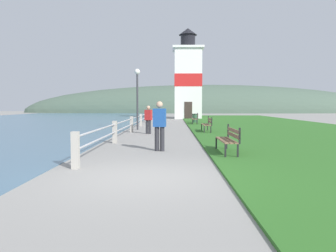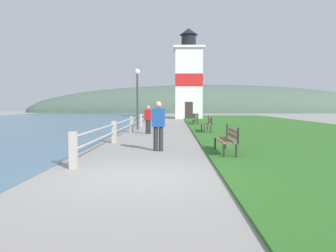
{
  "view_description": "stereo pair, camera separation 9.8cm",
  "coord_description": "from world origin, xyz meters",
  "px_view_note": "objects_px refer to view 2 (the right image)",
  "views": [
    {
      "loc": [
        0.71,
        -7.17,
        1.61
      ],
      "look_at": [
        0.4,
        13.36,
        0.3
      ],
      "focal_mm": 35.0,
      "sensor_mm": 36.0,
      "label": 1
    },
    {
      "loc": [
        0.81,
        -7.17,
        1.61
      ],
      "look_at": [
        0.4,
        13.36,
        0.3
      ],
      "focal_mm": 35.0,
      "sensor_mm": 36.0,
      "label": 2
    }
  ],
  "objects_px": {
    "park_bench_far": "(196,118)",
    "park_bench_near": "(228,138)",
    "park_bench_midway": "(207,123)",
    "lighthouse": "(189,79)",
    "lamp_post": "(137,88)",
    "person_by_railing": "(158,124)",
    "person_strolling": "(148,119)",
    "trash_bin": "(195,118)"
  },
  "relations": [
    {
      "from": "park_bench_far",
      "to": "park_bench_near",
      "type": "bearing_deg",
      "value": 92.86
    },
    {
      "from": "park_bench_midway",
      "to": "lighthouse",
      "type": "distance_m",
      "value": 20.8
    },
    {
      "from": "park_bench_near",
      "to": "lamp_post",
      "type": "xyz_separation_m",
      "value": [
        -4.15,
        10.63,
        2.2
      ]
    },
    {
      "from": "lamp_post",
      "to": "person_by_railing",
      "type": "bearing_deg",
      "value": -79.41
    },
    {
      "from": "person_strolling",
      "to": "lamp_post",
      "type": "relative_size",
      "value": 0.4
    },
    {
      "from": "lighthouse",
      "to": "person_strolling",
      "type": "relative_size",
      "value": 6.79
    },
    {
      "from": "person_by_railing",
      "to": "trash_bin",
      "type": "xyz_separation_m",
      "value": [
        2.46,
        18.05,
        -0.52
      ]
    },
    {
      "from": "lighthouse",
      "to": "person_by_railing",
      "type": "xyz_separation_m",
      "value": [
        -2.24,
        -28.18,
        -3.78
      ]
    },
    {
      "from": "lamp_post",
      "to": "lighthouse",
      "type": "bearing_deg",
      "value": 77.39
    },
    {
      "from": "park_bench_midway",
      "to": "person_strolling",
      "type": "bearing_deg",
      "value": 15.12
    },
    {
      "from": "park_bench_midway",
      "to": "person_by_railing",
      "type": "relative_size",
      "value": 1.04
    },
    {
      "from": "park_bench_near",
      "to": "person_strolling",
      "type": "height_order",
      "value": "person_strolling"
    },
    {
      "from": "park_bench_near",
      "to": "park_bench_far",
      "type": "relative_size",
      "value": 1.13
    },
    {
      "from": "person_by_railing",
      "to": "trash_bin",
      "type": "bearing_deg",
      "value": 4.23
    },
    {
      "from": "person_strolling",
      "to": "lamp_post",
      "type": "distance_m",
      "value": 3.66
    },
    {
      "from": "person_strolling",
      "to": "lamp_post",
      "type": "bearing_deg",
      "value": 38.54
    },
    {
      "from": "park_bench_near",
      "to": "park_bench_far",
      "type": "distance_m",
      "value": 16.6
    },
    {
      "from": "park_bench_midway",
      "to": "person_strolling",
      "type": "relative_size",
      "value": 1.15
    },
    {
      "from": "person_strolling",
      "to": "person_by_railing",
      "type": "xyz_separation_m",
      "value": [
        0.91,
        -6.89,
        0.09
      ]
    },
    {
      "from": "park_bench_far",
      "to": "person_by_railing",
      "type": "relative_size",
      "value": 0.98
    },
    {
      "from": "park_bench_near",
      "to": "trash_bin",
      "type": "distance_m",
      "value": 18.8
    },
    {
      "from": "park_bench_midway",
      "to": "lighthouse",
      "type": "height_order",
      "value": "lighthouse"
    },
    {
      "from": "park_bench_midway",
      "to": "trash_bin",
      "type": "height_order",
      "value": "park_bench_midway"
    },
    {
      "from": "lighthouse",
      "to": "person_strolling",
      "type": "bearing_deg",
      "value": -98.43
    },
    {
      "from": "lighthouse",
      "to": "park_bench_midway",
      "type": "bearing_deg",
      "value": -89.27
    },
    {
      "from": "person_by_railing",
      "to": "park_bench_far",
      "type": "bearing_deg",
      "value": 3.45
    },
    {
      "from": "park_bench_far",
      "to": "lighthouse",
      "type": "relative_size",
      "value": 0.16
    },
    {
      "from": "park_bench_midway",
      "to": "park_bench_near",
      "type": "bearing_deg",
      "value": 88.69
    },
    {
      "from": "person_strolling",
      "to": "person_by_railing",
      "type": "distance_m",
      "value": 6.95
    },
    {
      "from": "lighthouse",
      "to": "lamp_post",
      "type": "xyz_separation_m",
      "value": [
        -4.09,
        -18.29,
        -1.98
      ]
    },
    {
      "from": "lighthouse",
      "to": "person_strolling",
      "type": "height_order",
      "value": "lighthouse"
    },
    {
      "from": "lighthouse",
      "to": "person_by_railing",
      "type": "relative_size",
      "value": 6.16
    },
    {
      "from": "park_bench_near",
      "to": "lamp_post",
      "type": "relative_size",
      "value": 0.49
    },
    {
      "from": "person_by_railing",
      "to": "lamp_post",
      "type": "relative_size",
      "value": 0.44
    },
    {
      "from": "park_bench_near",
      "to": "person_by_railing",
      "type": "height_order",
      "value": "person_by_railing"
    },
    {
      "from": "park_bench_midway",
      "to": "park_bench_far",
      "type": "distance_m",
      "value": 8.05
    },
    {
      "from": "park_bench_far",
      "to": "trash_bin",
      "type": "height_order",
      "value": "park_bench_far"
    },
    {
      "from": "person_by_railing",
      "to": "park_bench_near",
      "type": "bearing_deg",
      "value": -96.02
    },
    {
      "from": "park_bench_far",
      "to": "lamp_post",
      "type": "bearing_deg",
      "value": 57.8
    },
    {
      "from": "person_strolling",
      "to": "person_by_railing",
      "type": "relative_size",
      "value": 0.91
    },
    {
      "from": "person_strolling",
      "to": "trash_bin",
      "type": "distance_m",
      "value": 11.67
    },
    {
      "from": "park_bench_midway",
      "to": "lamp_post",
      "type": "relative_size",
      "value": 0.46
    }
  ]
}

